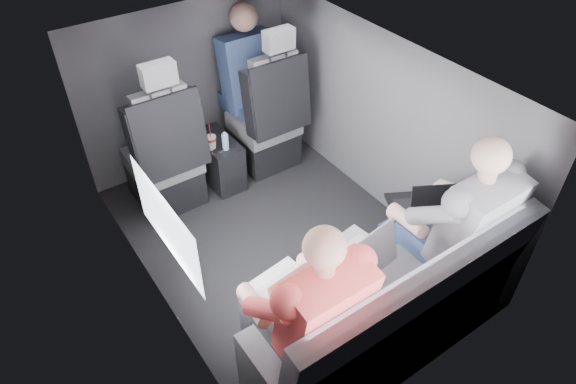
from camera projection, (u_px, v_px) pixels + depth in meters
floor at (280, 242)px, 3.72m from camera, size 2.60×2.60×0.00m
ceiling at (278, 73)px, 2.84m from camera, size 2.60×2.60×0.00m
panel_left at (147, 224)px, 2.89m from camera, size 0.02×2.60×1.35m
panel_right at (383, 125)px, 3.67m from camera, size 0.02×2.60×1.35m
panel_front at (188, 87)px, 4.10m from camera, size 1.80×0.02×1.35m
panel_back at (430, 305)px, 2.47m from camera, size 1.80×0.02×1.35m
side_window at (166, 225)px, 2.57m from camera, size 0.02×0.75×0.42m
seatbelt at (279, 89)px, 3.82m from camera, size 0.35×0.11×0.59m
front_seat_left at (166, 162)px, 3.79m from camera, size 0.52×0.58×1.26m
front_seat_right at (268, 124)px, 4.18m from camera, size 0.52×0.58×1.26m
center_console at (219, 160)px, 4.14m from camera, size 0.24×0.48×0.41m
rear_bench at (386, 317)px, 2.85m from camera, size 1.60×0.57×0.92m
soda_cup at (211, 142)px, 3.88m from camera, size 0.08×0.08×0.24m
water_bottle at (225, 142)px, 3.88m from camera, size 0.05×0.05×0.15m
laptop_white at (286, 286)px, 2.61m from camera, size 0.35×0.34×0.24m
laptop_silver at (357, 254)px, 2.77m from camera, size 0.41×0.39×0.27m
laptop_black at (426, 205)px, 3.08m from camera, size 0.44×0.47×0.26m
passenger_rear_left at (307, 310)px, 2.48m from camera, size 0.53×0.64×1.26m
passenger_rear_right at (452, 224)px, 2.92m from camera, size 0.55×0.66×1.30m
passenger_front_right at (247, 73)px, 4.10m from camera, size 0.42×0.42×0.89m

